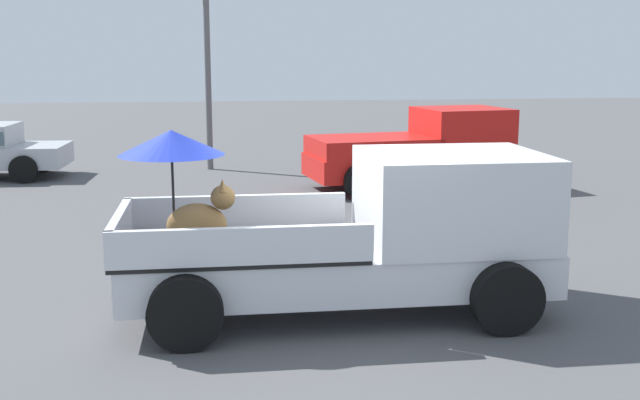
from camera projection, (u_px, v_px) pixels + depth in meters
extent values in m
plane|color=#4C4C4F|center=(336.00, 311.00, 9.30)|extent=(80.00, 80.00, 0.00)
cylinder|color=black|center=(453.00, 253.00, 10.41)|extent=(0.80, 0.29, 0.80)
cylinder|color=black|center=(507.00, 298.00, 8.51)|extent=(0.80, 0.29, 0.80)
cylinder|color=black|center=(191.00, 263.00, 9.95)|extent=(0.80, 0.29, 0.80)
cylinder|color=black|center=(185.00, 313.00, 8.04)|extent=(0.80, 0.29, 0.80)
cube|color=silver|center=(336.00, 265.00, 9.20)|extent=(5.01, 1.83, 0.50)
cube|color=silver|center=(452.00, 198.00, 9.23)|extent=(2.11, 1.87, 1.08)
cube|color=#4C606B|center=(532.00, 179.00, 9.33)|extent=(0.07, 1.72, 0.64)
cube|color=black|center=(239.00, 246.00, 8.99)|extent=(2.81, 1.86, 0.06)
cube|color=silver|center=(236.00, 211.00, 9.84)|extent=(2.80, 0.12, 0.40)
cube|color=silver|center=(242.00, 246.00, 8.05)|extent=(2.80, 0.12, 0.40)
cube|color=silver|center=(120.00, 230.00, 8.77)|extent=(0.11, 1.84, 0.40)
ellipsoid|color=olive|center=(197.00, 226.00, 8.72)|extent=(0.68, 0.32, 0.52)
sphere|color=olive|center=(223.00, 197.00, 8.70)|extent=(0.28, 0.28, 0.28)
cone|color=olive|center=(222.00, 184.00, 8.75)|extent=(0.09, 0.09, 0.12)
cone|color=olive|center=(223.00, 186.00, 8.60)|extent=(0.09, 0.09, 0.12)
cylinder|color=black|center=(173.00, 200.00, 8.72)|extent=(0.03, 0.03, 1.10)
cone|color=#1E33B7|center=(171.00, 142.00, 8.60)|extent=(1.20, 1.20, 0.28)
cylinder|color=black|center=(457.00, 163.00, 18.99)|extent=(0.79, 0.37, 0.76)
cylinder|color=black|center=(496.00, 174.00, 17.20)|extent=(0.79, 0.37, 0.76)
cylinder|color=black|center=(334.00, 168.00, 18.08)|extent=(0.79, 0.37, 0.76)
cylinder|color=black|center=(361.00, 181.00, 16.30)|extent=(0.79, 0.37, 0.76)
cube|color=red|center=(413.00, 164.00, 17.61)|extent=(5.02, 2.50, 0.50)
cube|color=red|center=(462.00, 130.00, 17.81)|extent=(2.15, 2.06, 1.00)
cube|color=red|center=(372.00, 146.00, 17.24)|extent=(2.94, 2.18, 0.40)
cylinder|color=black|center=(43.00, 159.00, 19.99)|extent=(0.67, 0.25, 0.66)
cylinder|color=black|center=(24.00, 169.00, 18.27)|extent=(0.67, 0.25, 0.66)
cylinder|color=#59595B|center=(208.00, 86.00, 20.08)|extent=(0.16, 0.16, 4.40)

